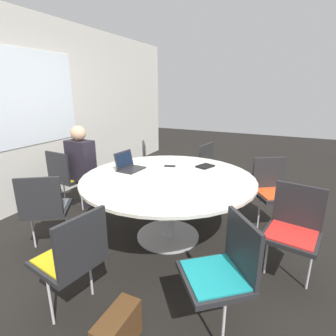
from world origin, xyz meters
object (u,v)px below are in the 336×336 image
(chair_1, at_px, (45,205))
(chair_7, at_px, (152,164))
(chair_0, at_px, (67,175))
(chair_4, at_px, (294,226))
(handbag, at_px, (118,331))
(chair_6, at_px, (213,167))
(chair_5, at_px, (273,187))
(chair_3, at_px, (224,267))
(chair_2, at_px, (73,254))
(laptop, at_px, (128,165))
(spiral_notebook, at_px, (205,166))
(cell_phone, at_px, (170,166))
(person_0, at_px, (82,162))

(chair_1, height_order, chair_7, same)
(chair_1, bearing_deg, chair_0, 89.50)
(chair_4, relative_size, handbag, 2.42)
(chair_6, bearing_deg, chair_1, -20.09)
(chair_0, bearing_deg, chair_7, 54.61)
(chair_6, bearing_deg, chair_4, 47.91)
(chair_5, relative_size, handbag, 2.42)
(chair_3, bearing_deg, handbag, 88.32)
(chair_2, relative_size, chair_4, 1.00)
(chair_5, distance_m, chair_7, 1.85)
(chair_1, distance_m, laptop, 1.00)
(chair_4, height_order, spiral_notebook, chair_4)
(chair_0, xyz_separation_m, chair_1, (-0.85, -0.56, 0.00))
(chair_4, bearing_deg, chair_3, 72.47)
(chair_5, bearing_deg, chair_2, 26.48)
(chair_7, relative_size, laptop, 2.67)
(cell_phone, bearing_deg, person_0, 101.80)
(chair_4, xyz_separation_m, handbag, (-1.25, 1.00, -0.38))
(handbag, bearing_deg, chair_2, 75.72)
(chair_3, height_order, cell_phone, chair_3)
(chair_3, height_order, chair_7, same)
(person_0, bearing_deg, chair_2, -45.15)
(laptop, height_order, spiral_notebook, laptop)
(chair_2, relative_size, chair_5, 1.00)
(laptop, bearing_deg, chair_2, -158.98)
(chair_5, relative_size, chair_6, 1.00)
(chair_4, relative_size, spiral_notebook, 3.50)
(chair_1, relative_size, chair_3, 1.00)
(chair_4, relative_size, cell_phone, 5.63)
(spiral_notebook, bearing_deg, chair_5, -73.50)
(laptop, height_order, handbag, laptop)
(chair_1, relative_size, chair_2, 1.00)
(chair_6, bearing_deg, laptop, -19.60)
(chair_5, bearing_deg, chair_6, -63.53)
(chair_0, relative_size, person_0, 0.71)
(chair_1, distance_m, person_0, 0.98)
(chair_6, relative_size, person_0, 0.71)
(person_0, bearing_deg, chair_0, -160.91)
(chair_6, bearing_deg, spiral_notebook, 17.54)
(chair_0, distance_m, cell_phone, 1.50)
(chair_4, bearing_deg, handbag, 61.35)
(chair_4, distance_m, chair_7, 2.40)
(person_0, relative_size, laptop, 3.74)
(laptop, distance_m, cell_phone, 0.52)
(spiral_notebook, bearing_deg, chair_1, 135.56)
(chair_1, relative_size, chair_5, 1.00)
(chair_3, distance_m, chair_5, 1.75)
(chair_0, height_order, chair_1, same)
(chair_7, bearing_deg, person_0, -65.61)
(person_0, bearing_deg, spiral_notebook, 18.87)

